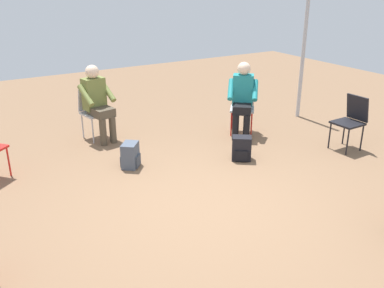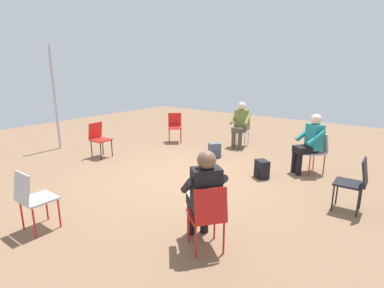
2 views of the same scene
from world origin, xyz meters
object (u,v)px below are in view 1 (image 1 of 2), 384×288
Objects in this scene: chair_north at (93,109)px; person_in_teal at (243,96)px; chair_east at (351,119)px; person_in_olive at (97,99)px; chair_northeast at (242,104)px; backpack_by_empty_chair at (130,157)px; backpack_near_laptop_user at (241,150)px.

chair_north is 0.69× the size of person_in_teal.
chair_east is (3.26, -2.56, 0.00)m from chair_north.
chair_east is at bearing 132.61° from person_in_olive.
chair_northeast is 2.44m from person_in_olive.
person_in_teal is at bearing 6.52° from backpack_by_empty_chair.
backpack_near_laptop_user is at bearing 116.34° from chair_north.
backpack_near_laptop_user is at bearing 91.78° from chair_northeast.
backpack_near_laptop_user is (-0.74, -0.98, -0.34)m from chair_northeast.
backpack_by_empty_chair is at bearing 158.32° from backpack_near_laptop_user.
person_in_teal is (2.19, -1.19, 0.20)m from chair_north.
chair_northeast is 0.26m from person_in_teal.
backpack_near_laptop_user is at bearing -21.68° from backpack_by_empty_chair.
person_in_teal is (2.16, -1.03, 0.00)m from person_in_olive.
chair_east is at bearing 131.05° from chair_north.
person_in_teal is at bearing 53.13° from backpack_near_laptop_user.
chair_northeast is 1.28m from backpack_near_laptop_user.
backpack_by_empty_chair is (0.00, -1.27, -0.54)m from person_in_olive.
person_in_teal is at bearing 140.57° from chair_north.
chair_northeast is at bearing 31.03° from chair_east.
backpack_near_laptop_user is at bearing 118.09° from person_in_olive.
person_in_teal reaches higher than backpack_near_laptop_user.
person_in_olive is 3.44× the size of backpack_near_laptop_user.
chair_east is at bearing 161.91° from chair_northeast.
chair_northeast is 2.32m from backpack_by_empty_chair.
chair_northeast is 2.36× the size of backpack_near_laptop_user.
chair_east is 2.36× the size of backpack_near_laptop_user.
person_in_olive is (-2.26, 0.90, 0.20)m from chair_northeast.
chair_north and chair_northeast have the same top height.
person_in_teal is at bearing 90.00° from chair_northeast.
chair_northeast is at bearing 147.47° from person_in_olive.
chair_north is at bearing 127.23° from backpack_near_laptop_user.
chair_east is 1.78m from chair_northeast.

